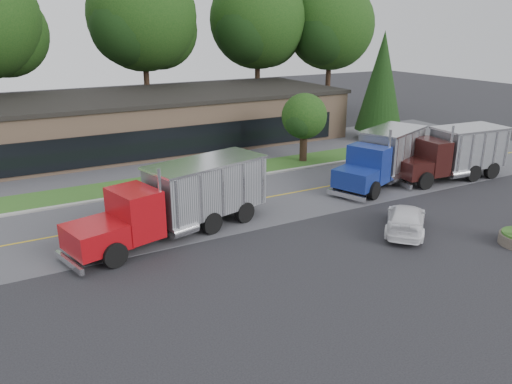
% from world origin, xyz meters
% --- Properties ---
extents(ground, '(140.00, 140.00, 0.00)m').
position_xyz_m(ground, '(0.00, 0.00, 0.00)').
color(ground, '#2E2E32').
rests_on(ground, ground).
extents(road, '(60.00, 8.00, 0.02)m').
position_xyz_m(road, '(0.00, 9.00, 0.00)').
color(road, '#5E5E64').
rests_on(road, ground).
extents(center_line, '(60.00, 0.12, 0.01)m').
position_xyz_m(center_line, '(0.00, 9.00, 0.00)').
color(center_line, gold).
rests_on(center_line, ground).
extents(curb, '(60.00, 0.30, 0.12)m').
position_xyz_m(curb, '(0.00, 13.20, 0.00)').
color(curb, '#9E9E99').
rests_on(curb, ground).
extents(grass_verge, '(60.00, 3.40, 0.03)m').
position_xyz_m(grass_verge, '(0.00, 15.00, 0.00)').
color(grass_verge, '#3A6322').
rests_on(grass_verge, ground).
extents(far_parking, '(60.00, 7.00, 0.02)m').
position_xyz_m(far_parking, '(0.00, 20.00, 0.00)').
color(far_parking, '#5E5E64').
rests_on(far_parking, ground).
extents(strip_mall, '(32.00, 12.00, 4.00)m').
position_xyz_m(strip_mall, '(2.00, 26.00, 2.00)').
color(strip_mall, tan).
rests_on(strip_mall, ground).
extents(tree_far_c, '(11.05, 10.40, 15.77)m').
position_xyz_m(tree_far_c, '(4.17, 34.13, 10.06)').
color(tree_far_c, '#382619').
rests_on(tree_far_c, ground).
extents(tree_far_d, '(10.70, 10.07, 15.26)m').
position_xyz_m(tree_far_d, '(16.16, 33.13, 9.74)').
color(tree_far_d, '#382619').
rests_on(tree_far_d, ground).
extents(tree_far_e, '(10.11, 9.52, 14.42)m').
position_xyz_m(tree_far_e, '(24.15, 31.12, 9.20)').
color(tree_far_e, '#382619').
rests_on(tree_far_e, ground).
extents(evergreen_right, '(4.11, 4.11, 9.34)m').
position_xyz_m(evergreen_right, '(20.00, 18.00, 5.13)').
color(evergreen_right, '#382619').
rests_on(evergreen_right, ground).
extents(tree_verge, '(3.57, 3.36, 5.09)m').
position_xyz_m(tree_verge, '(10.05, 15.04, 3.23)').
color(tree_verge, '#382619').
rests_on(tree_verge, ground).
extents(dump_truck_red, '(10.64, 4.98, 3.36)m').
position_xyz_m(dump_truck_red, '(-2.72, 6.58, 1.81)').
color(dump_truck_red, black).
rests_on(dump_truck_red, ground).
extents(dump_truck_blue, '(8.43, 5.28, 3.36)m').
position_xyz_m(dump_truck_blue, '(11.52, 8.04, 1.80)').
color(dump_truck_blue, black).
rests_on(dump_truck_blue, ground).
extents(dump_truck_maroon, '(8.19, 3.26, 3.36)m').
position_xyz_m(dump_truck_maroon, '(16.34, 6.48, 1.80)').
color(dump_truck_maroon, black).
rests_on(dump_truck_maroon, ground).
extents(rally_car, '(4.54, 4.43, 1.31)m').
position_xyz_m(rally_car, '(6.92, 1.29, 0.65)').
color(rally_car, white).
rests_on(rally_car, ground).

